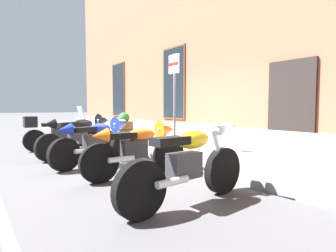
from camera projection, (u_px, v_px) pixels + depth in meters
name	position (u px, v px, depth m)	size (l,w,h in m)	color
ground_plane	(149.00, 159.00, 6.47)	(140.00, 140.00, 0.00)	#424244
sidewalk	(188.00, 151.00, 7.20)	(27.58, 2.44, 0.15)	gray
brick_pub_facade	(290.00, 37.00, 9.83)	(21.58, 7.36, 7.62)	brown
motorcycle_silver_touring	(57.00, 132.00, 7.90)	(0.62, 2.05, 1.28)	black
motorcycle_black_sport	(83.00, 134.00, 6.77)	(0.74, 2.17, 1.07)	black
motorcycle_blue_sport	(99.00, 139.00, 5.80)	(0.74, 2.08, 1.03)	black
motorcycle_orange_sport	(140.00, 146.00, 4.82)	(0.62, 2.04, 1.00)	black
motorcycle_yellow_naked	(188.00, 166.00, 3.42)	(0.62, 2.10, 1.02)	black
parking_sign	(174.00, 89.00, 6.52)	(0.36, 0.07, 2.38)	#4C4C51
barrel_planter	(124.00, 127.00, 10.05)	(0.69, 0.69, 0.91)	brown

